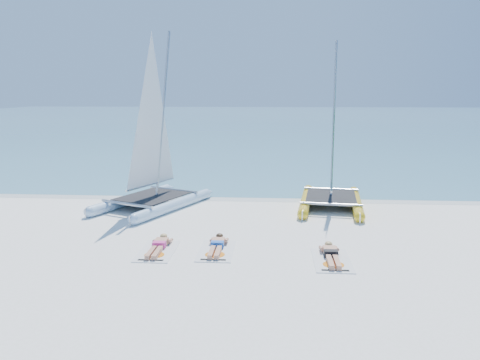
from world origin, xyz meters
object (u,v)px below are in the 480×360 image
object	(u,v)px
towel_a	(157,251)
catamaran_blue	(153,154)
sunbather_b	(217,245)
sunbather_c	(331,254)
catamaran_yellow	(333,152)
sunbather_a	(159,245)
towel_c	(332,260)
towel_b	(216,251)

from	to	relation	value
towel_a	catamaran_blue	bearing A→B (deg)	105.04
sunbather_b	sunbather_c	size ratio (longest dim) A/B	1.00
catamaran_yellow	sunbather_a	bearing A→B (deg)	-126.36
catamaran_blue	catamaran_yellow	size ratio (longest dim) A/B	1.05
catamaran_yellow	towel_a	bearing A→B (deg)	-125.46
towel_a	towel_c	size ratio (longest dim) A/B	1.00
catamaran_yellow	towel_c	distance (m)	6.99
sunbather_a	sunbather_c	world-z (taller)	same
sunbather_a	towel_b	bearing A→B (deg)	-1.58
towel_a	sunbather_a	bearing A→B (deg)	90.00
catamaran_blue	sunbather_b	distance (m)	6.11
catamaran_blue	towel_b	size ratio (longest dim) A/B	3.83
catamaran_blue	towel_b	world-z (taller)	catamaran_blue
sunbather_b	sunbather_c	xyz separation A→B (m)	(3.21, -0.54, 0.00)
catamaran_yellow	sunbather_c	distance (m)	6.77
towel_a	towel_b	bearing A→B (deg)	4.94
catamaran_yellow	sunbather_a	distance (m)	8.50
sunbather_b	towel_c	size ratio (longest dim) A/B	0.93
catamaran_blue	towel_a	size ratio (longest dim) A/B	3.83
towel_a	sunbather_c	xyz separation A→B (m)	(4.89, -0.21, 0.11)
sunbather_a	sunbather_c	size ratio (longest dim) A/B	1.00
towel_a	sunbather_b	distance (m)	1.72
catamaran_blue	towel_c	distance (m)	8.69
catamaran_blue	sunbather_c	world-z (taller)	catamaran_blue
sunbather_a	sunbather_b	world-z (taller)	same
sunbather_c	catamaran_blue	bearing A→B (deg)	139.26
catamaran_yellow	sunbather_c	xyz separation A→B (m)	(-0.76, -6.42, -2.00)
towel_a	sunbather_a	distance (m)	0.22
towel_b	sunbather_c	size ratio (longest dim) A/B	1.07
sunbather_b	towel_c	world-z (taller)	sunbather_b
catamaran_blue	sunbather_b	bearing A→B (deg)	-33.42
catamaran_blue	sunbather_a	size ratio (longest dim) A/B	4.10
catamaran_yellow	sunbather_a	size ratio (longest dim) A/B	3.90
sunbather_a	sunbather_b	distance (m)	1.69
sunbather_a	towel_b	xyz separation A→B (m)	(1.68, -0.05, -0.11)
catamaran_blue	sunbather_c	distance (m)	8.54
catamaran_yellow	towel_c	world-z (taller)	catamaran_yellow
towel_c	catamaran_yellow	bearing A→B (deg)	83.45
towel_b	sunbather_b	xyz separation A→B (m)	(0.00, 0.19, 0.11)
catamaran_blue	sunbather_a	xyz separation A→B (m)	(1.40, -5.02, -1.99)
towel_a	towel_c	world-z (taller)	same
towel_b	sunbather_c	xyz separation A→B (m)	(3.21, -0.35, 0.11)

